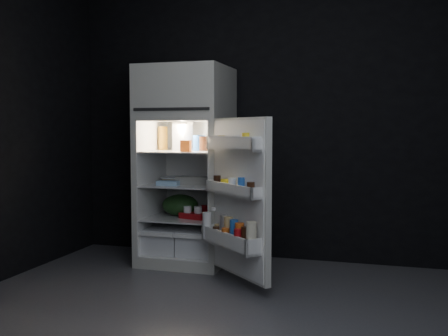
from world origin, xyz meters
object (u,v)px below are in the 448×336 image
(milk_jug, at_px, (182,137))
(egg_carton, at_px, (192,181))
(fridge_door, at_px, (237,200))
(yogurt_tray, at_px, (194,216))
(refrigerator, at_px, (187,158))

(milk_jug, distance_m, egg_carton, 0.42)
(fridge_door, height_order, egg_carton, fridge_door)
(milk_jug, xyz_separation_m, egg_carton, (0.13, -0.10, -0.38))
(egg_carton, height_order, yogurt_tray, egg_carton)
(refrigerator, xyz_separation_m, yogurt_tray, (0.11, -0.11, -0.50))
(refrigerator, xyz_separation_m, fridge_door, (0.65, -0.64, -0.28))
(egg_carton, bearing_deg, refrigerator, 121.55)
(milk_jug, height_order, egg_carton, milk_jug)
(milk_jug, height_order, yogurt_tray, milk_jug)
(fridge_door, distance_m, milk_jug, 1.06)
(egg_carton, bearing_deg, fridge_door, -54.86)
(refrigerator, distance_m, egg_carton, 0.23)
(refrigerator, relative_size, fridge_door, 1.46)
(fridge_door, distance_m, yogurt_tray, 0.79)
(fridge_door, relative_size, egg_carton, 4.30)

